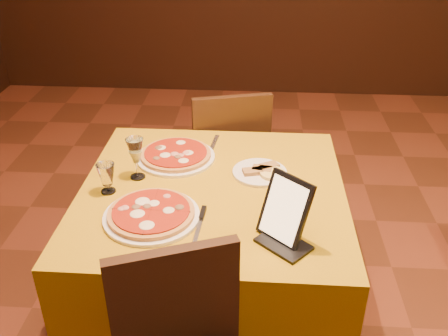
# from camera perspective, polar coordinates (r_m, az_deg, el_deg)

# --- Properties ---
(main_table) EXTENTS (1.10, 1.10, 0.75)m
(main_table) POSITION_cam_1_polar(r_m,az_deg,el_deg) (2.31, -1.22, -10.20)
(main_table) COLOR #B5890B
(main_table) RESTS_ON floor
(chair_main_far) EXTENTS (0.52, 0.52, 0.91)m
(chair_main_far) POSITION_cam_1_polar(r_m,az_deg,el_deg) (2.93, 0.15, 1.27)
(chair_main_far) COLOR black
(chair_main_far) RESTS_ON floor
(pizza_near) EXTENTS (0.37, 0.37, 0.03)m
(pizza_near) POSITION_cam_1_polar(r_m,az_deg,el_deg) (1.92, -8.30, -5.27)
(pizza_near) COLOR white
(pizza_near) RESTS_ON main_table
(pizza_far) EXTENTS (0.36, 0.36, 0.03)m
(pizza_far) POSITION_cam_1_polar(r_m,az_deg,el_deg) (2.31, -5.53, 1.41)
(pizza_far) COLOR white
(pizza_far) RESTS_ON main_table
(cutlet_dish) EXTENTS (0.24, 0.24, 0.03)m
(cutlet_dish) POSITION_cam_1_polar(r_m,az_deg,el_deg) (2.18, 4.10, -0.37)
(cutlet_dish) COLOR white
(cutlet_dish) RESTS_ON main_table
(wine_glass) EXTENTS (0.09, 0.09, 0.19)m
(wine_glass) POSITION_cam_1_polar(r_m,az_deg,el_deg) (2.14, -10.02, 1.12)
(wine_glass) COLOR #CCD377
(wine_glass) RESTS_ON main_table
(water_glass) EXTENTS (0.07, 0.07, 0.13)m
(water_glass) POSITION_cam_1_polar(r_m,az_deg,el_deg) (2.08, -13.25, -1.15)
(water_glass) COLOR white
(water_glass) RESTS_ON main_table
(tablet) EXTENTS (0.20, 0.19, 0.23)m
(tablet) POSITION_cam_1_polar(r_m,az_deg,el_deg) (1.76, 6.98, -4.69)
(tablet) COLOR black
(tablet) RESTS_ON main_table
(knife) EXTENTS (0.03, 0.20, 0.01)m
(knife) POSITION_cam_1_polar(r_m,az_deg,el_deg) (1.86, -2.89, -6.79)
(knife) COLOR #B8B7BE
(knife) RESTS_ON main_table
(fork_near) EXTENTS (0.03, 0.15, 0.01)m
(fork_near) POSITION_cam_1_polar(r_m,az_deg,el_deg) (1.95, -12.63, -5.58)
(fork_near) COLOR silver
(fork_near) RESTS_ON main_table
(fork_far) EXTENTS (0.04, 0.18, 0.01)m
(fork_far) POSITION_cam_1_polar(r_m,az_deg,el_deg) (2.43, -1.15, 2.82)
(fork_far) COLOR silver
(fork_far) RESTS_ON main_table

